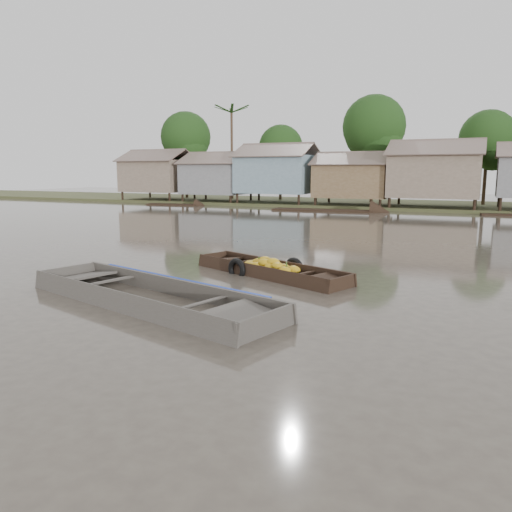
% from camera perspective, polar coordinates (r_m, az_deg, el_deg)
% --- Properties ---
extents(ground, '(120.00, 120.00, 0.00)m').
position_cam_1_polar(ground, '(13.19, -3.13, -3.57)').
color(ground, '#463E35').
rests_on(ground, ground).
extents(riverbank, '(120.00, 12.47, 10.22)m').
position_cam_1_polar(riverbank, '(43.34, 20.78, 9.19)').
color(riverbank, '#384723').
rests_on(riverbank, ground).
extents(banana_boat, '(5.38, 3.15, 0.75)m').
position_cam_1_polar(banana_boat, '(14.69, 1.38, -1.61)').
color(banana_boat, black).
rests_on(banana_boat, ground).
extents(viewer_boat, '(7.38, 3.70, 0.58)m').
position_cam_1_polar(viewer_boat, '(11.84, -12.03, -5.07)').
color(viewer_boat, '#45413B').
rests_on(viewer_boat, ground).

